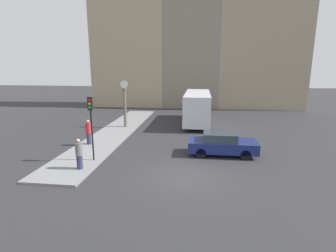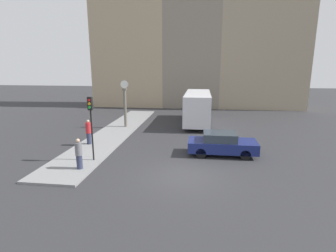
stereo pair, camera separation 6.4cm
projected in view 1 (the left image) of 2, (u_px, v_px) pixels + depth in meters
ground_plane at (183, 176)px, 13.72m from camera, size 120.00×120.00×0.00m
sidewalk_corner at (115, 132)px, 22.66m from camera, size 2.99×20.91×0.12m
building_row at (196, 47)px, 35.67m from camera, size 28.44×5.00×16.94m
sedan_car at (222, 144)px, 16.87m from camera, size 4.35×1.89×1.48m
bus_distant at (197, 106)px, 25.92m from camera, size 2.41×8.27×3.07m
traffic_light_near at (91, 116)px, 15.10m from camera, size 0.26×0.24×3.79m
street_clock at (125, 103)px, 23.88m from camera, size 0.78×0.35×4.29m
pedestrian_grey_jacket at (79, 154)px, 14.19m from camera, size 0.38×0.38×1.70m
pedestrian_red_top at (89, 132)px, 18.74m from camera, size 0.39×0.39×1.77m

